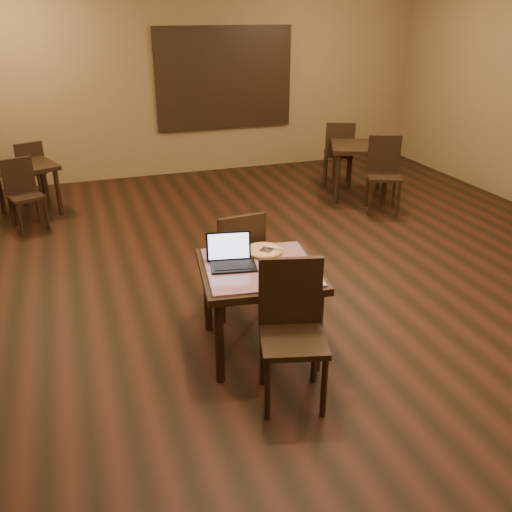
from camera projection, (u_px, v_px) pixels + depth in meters
name	position (u px, v px, depth m)	size (l,w,h in m)	color
ground	(321.00, 303.00, 5.25)	(10.00, 10.00, 0.00)	black
wall_back	(195.00, 82.00, 8.93)	(8.00, 0.02, 3.00)	olive
mural	(225.00, 78.00, 9.03)	(2.34, 0.05, 1.64)	#274F8F
tiled_table	(259.00, 278.00, 4.29)	(1.04, 1.04, 0.76)	black
chair_main_near	(292.00, 323.00, 3.80)	(0.55, 0.55, 1.04)	black
chair_main_far	(238.00, 258.00, 4.85)	(0.47, 0.47, 1.00)	black
laptop	(231.00, 257.00, 4.25)	(0.39, 0.34, 0.24)	black
plate	(294.00, 270.00, 4.15)	(0.27, 0.27, 0.01)	white
pizza_slice	(294.00, 269.00, 4.14)	(0.19, 0.19, 0.02)	#FAE6A7
pizza_pan	(263.00, 252.00, 4.48)	(0.34, 0.34, 0.01)	silver
pizza_whole	(263.00, 250.00, 4.48)	(0.32, 0.32, 0.02)	#FAE6A7
spatula	(267.00, 250.00, 4.46)	(0.10, 0.24, 0.01)	silver
napkin_roll	(314.00, 264.00, 4.24)	(0.09, 0.15, 0.04)	white
other_table_a	(360.00, 154.00, 7.97)	(1.12, 1.12, 0.79)	black
other_table_a_chair_near	(384.00, 169.00, 7.49)	(0.59, 0.59, 1.03)	black
other_table_a_chair_far	(339.00, 150.00, 8.51)	(0.59, 0.59, 1.03)	black
other_table_b	(26.00, 173.00, 7.32)	(0.95, 0.95, 0.69)	black
other_table_b_chair_near	(23.00, 190.00, 6.88)	(0.50, 0.50, 0.90)	black
other_table_b_chair_far	(30.00, 169.00, 7.81)	(0.50, 0.50, 0.90)	black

